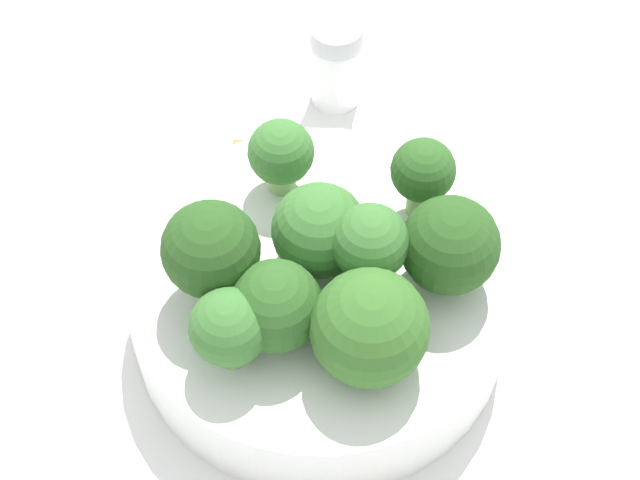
% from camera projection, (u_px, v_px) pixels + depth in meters
% --- Properties ---
extents(ground_plane, '(3.00, 3.00, 0.00)m').
position_uv_depth(ground_plane, '(320.00, 323.00, 0.60)').
color(ground_plane, white).
extents(bowl, '(0.21, 0.21, 0.05)m').
position_uv_depth(bowl, '(320.00, 300.00, 0.58)').
color(bowl, white).
rests_on(bowl, ground_plane).
extents(broccoli_floret_0, '(0.04, 0.04, 0.06)m').
position_uv_depth(broccoli_floret_0, '(370.00, 245.00, 0.53)').
color(broccoli_floret_0, '#84AD66').
rests_on(broccoli_floret_0, bowl).
extents(broccoli_floret_1, '(0.04, 0.04, 0.05)m').
position_uv_depth(broccoli_floret_1, '(281.00, 154.00, 0.58)').
color(broccoli_floret_1, '#8EB770').
rests_on(broccoli_floret_1, bowl).
extents(broccoli_floret_2, '(0.05, 0.05, 0.05)m').
position_uv_depth(broccoli_floret_2, '(319.00, 231.00, 0.55)').
color(broccoli_floret_2, '#84AD66').
rests_on(broccoli_floret_2, bowl).
extents(broccoli_floret_3, '(0.03, 0.03, 0.05)m').
position_uv_depth(broccoli_floret_3, '(428.00, 178.00, 0.56)').
color(broccoli_floret_3, '#84AD66').
rests_on(broccoli_floret_3, bowl).
extents(broccoli_floret_4, '(0.05, 0.05, 0.06)m').
position_uv_depth(broccoli_floret_4, '(211.00, 251.00, 0.53)').
color(broccoli_floret_4, '#8EB770').
rests_on(broccoli_floret_4, bowl).
extents(broccoli_floret_5, '(0.06, 0.06, 0.06)m').
position_uv_depth(broccoli_floret_5, '(369.00, 329.00, 0.51)').
color(broccoli_floret_5, '#84AD66').
rests_on(broccoli_floret_5, bowl).
extents(broccoli_floret_6, '(0.05, 0.05, 0.05)m').
position_uv_depth(broccoli_floret_6, '(276.00, 307.00, 0.52)').
color(broccoli_floret_6, '#8EB770').
rests_on(broccoli_floret_6, bowl).
extents(broccoli_floret_7, '(0.05, 0.05, 0.06)m').
position_uv_depth(broccoli_floret_7, '(450.00, 246.00, 0.54)').
color(broccoli_floret_7, '#84AD66').
rests_on(broccoli_floret_7, bowl).
extents(broccoli_floret_8, '(0.04, 0.04, 0.05)m').
position_uv_depth(broccoli_floret_8, '(229.00, 329.00, 0.51)').
color(broccoli_floret_8, '#8EB770').
rests_on(broccoli_floret_8, bowl).
extents(pepper_shaker, '(0.03, 0.03, 0.06)m').
position_uv_depth(pepper_shaker, '(336.00, 62.00, 0.68)').
color(pepper_shaker, silver).
rests_on(pepper_shaker, ground_plane).
extents(almond_crumb_2, '(0.01, 0.01, 0.01)m').
position_uv_depth(almond_crumb_2, '(238.00, 142.00, 0.68)').
color(almond_crumb_2, olive).
rests_on(almond_crumb_2, ground_plane).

